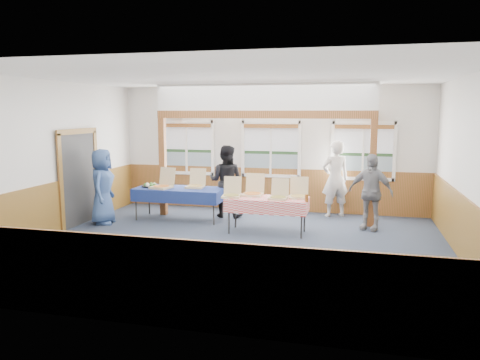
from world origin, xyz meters
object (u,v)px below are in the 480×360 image
woman_black (226,181)px  man_blue (102,187)px  person_grey (370,192)px  table_right (267,201)px  table_left (180,190)px  woman_white (335,179)px

woman_black → man_blue: woman_black is taller
person_grey → man_blue: bearing=-151.7°
table_right → table_left: bearing=139.6°
table_right → man_blue: (-3.82, -0.08, 0.17)m
man_blue → woman_white: bearing=-80.4°
woman_white → man_blue: woman_white is taller
table_left → woman_black: 1.15m
table_left → man_blue: (-1.56, -0.82, 0.15)m
woman_black → man_blue: 2.90m
table_left → man_blue: bearing=-170.5°
table_left → woman_black: (0.99, 0.55, 0.17)m
woman_white → table_right: bearing=32.1°
woman_black → man_blue: size_ratio=1.02×
table_left → woman_white: (3.58, 1.20, 0.23)m
woman_black → person_grey: (3.39, -0.49, -0.04)m
person_grey → table_right: bearing=-139.5°
table_left → person_grey: (4.38, 0.06, 0.13)m
woman_white → person_grey: size_ratio=1.12×
woman_white → woman_black: woman_white is taller
woman_white → man_blue: (-5.13, -2.02, -0.07)m
woman_white → person_grey: bearing=101.4°
woman_white → man_blue: bearing=-2.2°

